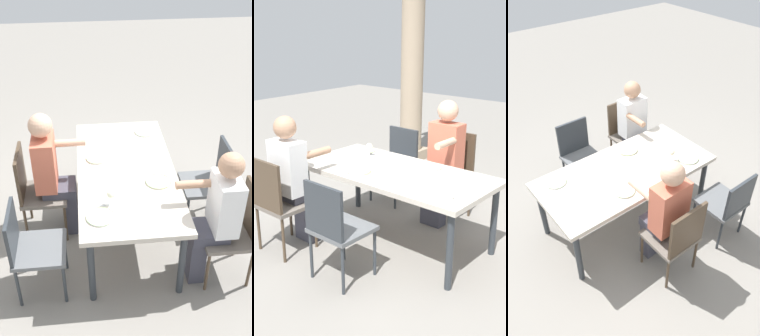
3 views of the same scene
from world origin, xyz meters
The scene contains 21 objects.
ground_plane centered at (0.00, 0.00, 0.00)m, with size 16.00×16.00×0.00m, color gray.
dining_table centered at (0.00, 0.00, 0.67)m, with size 1.89×0.92×0.74m.
chair_west_north centered at (-0.68, 0.87, 0.51)m, with size 0.44×0.44×0.87m.
chair_west_south centered at (-0.68, -0.88, 0.53)m, with size 0.44×0.44×0.93m.
chair_mid_north centered at (0.08, 0.88, 0.54)m, with size 0.44×0.44×0.95m.
chair_mid_south centered at (0.08, -0.88, 0.51)m, with size 0.44×0.44×0.89m.
diner_woman_green centered at (-0.68, -0.68, 0.69)m, with size 0.35×0.49×1.29m.
diner_man_white centered at (0.08, 0.69, 0.71)m, with size 0.35×0.50×1.32m.
plate_0 centered at (-0.66, 0.28, 0.74)m, with size 0.24×0.24×0.02m.
wine_glass_0 centered at (-0.50, 0.18, 0.84)m, with size 0.07×0.07×0.14m.
fork_0 centered at (-0.81, 0.28, 0.74)m, with size 0.02×0.17×0.01m, color silver.
spoon_0 centered at (-0.51, 0.28, 0.74)m, with size 0.02×0.17×0.01m, color silver.
plate_1 centered at (-0.23, -0.27, 0.74)m, with size 0.23×0.23×0.02m.
fork_1 centered at (-0.38, -0.27, 0.74)m, with size 0.02×0.17×0.01m, color silver.
spoon_1 centered at (-0.08, -0.27, 0.74)m, with size 0.02×0.17×0.01m, color silver.
plate_2 centered at (0.22, 0.26, 0.74)m, with size 0.21×0.21×0.02m.
fork_2 centered at (0.07, 0.26, 0.74)m, with size 0.02×0.17×0.01m, color silver.
spoon_2 centered at (0.37, 0.26, 0.74)m, with size 0.02×0.17×0.01m, color silver.
plate_3 centered at (0.69, -0.28, 0.74)m, with size 0.22×0.22×0.02m.
fork_3 centered at (0.54, -0.28, 0.74)m, with size 0.02×0.17×0.01m, color silver.
spoon_3 centered at (0.84, -0.28, 0.74)m, with size 0.02×0.17×0.01m, color silver.
Camera 3 is at (1.64, 2.20, 2.96)m, focal length 35.18 mm.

